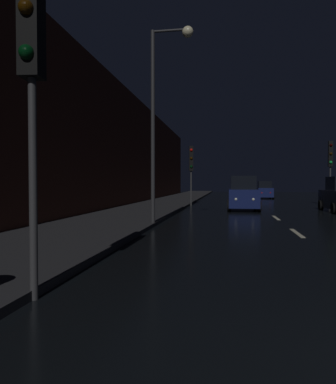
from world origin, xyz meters
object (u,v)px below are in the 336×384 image
(traffic_light_far_right, at_px, (330,159))
(streetlamp_overhead, at_px, (163,97))
(car_approaching_headlights, at_px, (243,194))
(traffic_light_far_left, at_px, (191,163))
(traffic_light_near_left, at_px, (31,43))
(car_distant_taillights, at_px, (264,191))

(traffic_light_far_right, xyz_separation_m, streetlamp_overhead, (-10.07, -14.20, 1.64))
(car_approaching_headlights, bearing_deg, traffic_light_far_left, -135.38)
(traffic_light_near_left, bearing_deg, traffic_light_far_right, 149.76)
(streetlamp_overhead, bearing_deg, car_approaching_headlights, 69.59)
(traffic_light_far_right, xyz_separation_m, car_approaching_headlights, (-6.56, -4.74, -2.52))
(traffic_light_far_right, distance_m, traffic_light_near_left, 25.62)
(streetlamp_overhead, distance_m, car_distant_taillights, 27.72)
(streetlamp_overhead, bearing_deg, traffic_light_near_left, -92.05)
(traffic_light_far_left, relative_size, car_distant_taillights, 1.20)
(streetlamp_overhead, xyz_separation_m, car_approaching_headlights, (3.52, 9.46, -4.16))
(streetlamp_overhead, bearing_deg, traffic_light_far_left, 90.98)
(car_distant_taillights, bearing_deg, traffic_light_far_right, -164.05)
(traffic_light_near_left, height_order, car_distant_taillights, traffic_light_near_left)
(traffic_light_far_right, relative_size, car_distant_taillights, 1.27)
(traffic_light_near_left, bearing_deg, streetlamp_overhead, 171.68)
(traffic_light_far_right, distance_m, streetlamp_overhead, 17.49)
(streetlamp_overhead, relative_size, car_distant_taillights, 2.07)
(traffic_light_far_left, bearing_deg, traffic_light_far_right, 84.99)
(traffic_light_far_right, height_order, car_distant_taillights, traffic_light_far_right)
(traffic_light_far_right, distance_m, car_distant_taillights, 13.16)
(traffic_light_far_right, bearing_deg, traffic_light_near_left, -17.64)
(car_distant_taillights, bearing_deg, traffic_light_near_left, 169.15)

